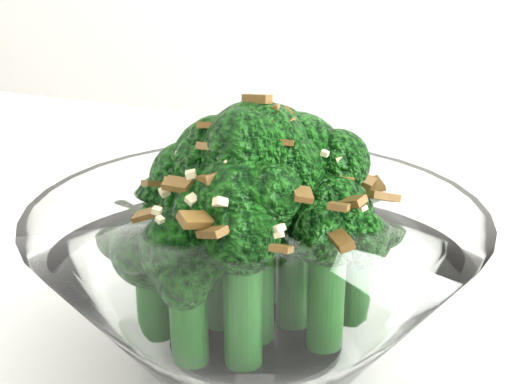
# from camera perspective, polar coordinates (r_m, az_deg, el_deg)

# --- Properties ---
(broccoli_dish) EXTENTS (0.24, 0.24, 0.15)m
(broccoli_dish) POSITION_cam_1_polar(r_m,az_deg,el_deg) (0.42, -0.08, -5.35)
(broccoli_dish) COLOR white
(broccoli_dish) RESTS_ON table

